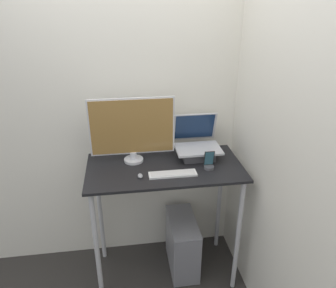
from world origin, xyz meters
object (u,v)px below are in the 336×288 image
Objects in this scene: keyboard at (173,174)px; computer_tower at (182,244)px; mouse at (140,176)px; monitor at (132,130)px; cell_phone at (209,164)px; laptop at (197,147)px.

keyboard is 0.82m from computer_tower.
computer_tower is (0.35, 0.17, -0.80)m from mouse.
monitor is 4.48× the size of cell_phone.
mouse is at bearing -151.05° from laptop.
cell_phone reaches higher than computer_tower.
cell_phone is at bearing 6.40° from mouse.
laptop is at bearing 35.25° from computer_tower.
laptop is at bearing 28.95° from mouse.
mouse is (-0.46, -0.26, -0.07)m from laptop.
monitor reaches higher than laptop.
mouse is at bearing -173.60° from cell_phone.
laptop is 0.71× the size of computer_tower.
monitor is 0.44m from keyboard.
computer_tower is (0.38, -0.08, -1.04)m from monitor.
cell_phone reaches higher than mouse.
laptop is 1.02× the size of keyboard.
keyboard is 0.28m from cell_phone.
mouse is at bearing -179.66° from keyboard.
mouse is (0.03, -0.26, -0.24)m from monitor.
computer_tower is at bearing 56.02° from keyboard.
keyboard is (-0.23, -0.26, -0.07)m from laptop.
monitor is at bearing 167.55° from computer_tower.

